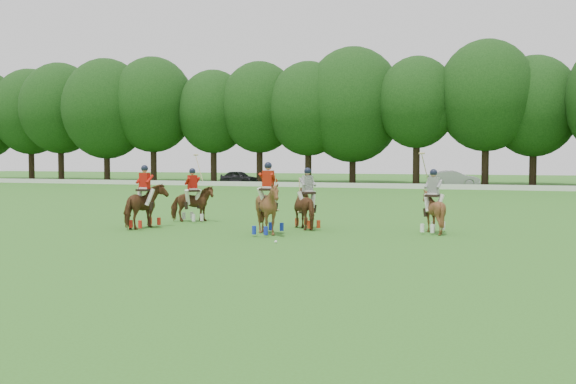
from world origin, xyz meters
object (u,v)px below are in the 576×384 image
(polo_ball, at_px, (276,242))
(polo_stripe_b, at_px, (433,210))
(car_left, at_px, (239,177))
(polo_red_b, at_px, (193,203))
(polo_red_c, at_px, (268,208))
(car_mid, at_px, (454,179))
(polo_stripe_a, at_px, (308,207))
(polo_red_a, at_px, (145,206))

(polo_ball, bearing_deg, polo_stripe_b, 45.26)
(polo_ball, bearing_deg, car_left, 114.84)
(car_left, xyz_separation_m, polo_red_b, (13.76, -36.53, 0.09))
(polo_red_b, relative_size, polo_stripe_b, 0.99)
(polo_red_c, bearing_deg, polo_red_b, 145.01)
(car_mid, relative_size, polo_stripe_a, 2.03)
(polo_red_c, bearing_deg, polo_stripe_b, 24.21)
(car_mid, bearing_deg, polo_red_a, 158.09)
(polo_red_a, distance_m, polo_stripe_b, 10.49)
(polo_red_a, relative_size, polo_stripe_b, 0.85)
(car_mid, relative_size, polo_ball, 50.87)
(polo_stripe_b, bearing_deg, polo_red_c, -155.79)
(car_left, height_order, polo_red_a, polo_red_a)
(car_mid, height_order, polo_stripe_a, polo_stripe_a)
(polo_red_b, xyz_separation_m, polo_stripe_a, (5.23, -0.93, 0.03))
(car_left, distance_m, polo_red_c, 43.71)
(polo_red_a, height_order, polo_red_b, polo_red_b)
(polo_ball, bearing_deg, polo_red_a, 158.94)
(polo_stripe_a, height_order, polo_ball, polo_stripe_a)
(polo_red_b, bearing_deg, car_mid, 78.41)
(polo_red_b, bearing_deg, car_left, 110.65)
(polo_red_c, height_order, polo_stripe_a, polo_red_c)
(polo_stripe_a, distance_m, polo_stripe_b, 4.55)
(polo_stripe_b, bearing_deg, car_mid, 93.51)
(polo_red_b, bearing_deg, polo_stripe_b, -4.71)
(polo_red_a, distance_m, polo_red_c, 5.06)
(polo_red_b, height_order, polo_stripe_b, polo_stripe_b)
(polo_red_a, distance_m, polo_red_b, 2.84)
(car_left, xyz_separation_m, polo_red_c, (18.29, -39.70, 0.23))
(car_left, xyz_separation_m, polo_red_a, (13.24, -39.32, 0.17))
(polo_stripe_a, bearing_deg, car_mid, 86.54)
(polo_red_a, relative_size, polo_ball, 26.18)
(polo_red_a, distance_m, polo_stripe_a, 6.05)
(car_left, height_order, car_mid, car_mid)
(car_mid, distance_m, polo_stripe_b, 37.41)
(car_left, relative_size, polo_red_c, 1.62)
(polo_red_b, distance_m, polo_ball, 7.56)
(car_left, distance_m, car_mid, 21.26)
(car_left, relative_size, polo_red_b, 1.46)
(car_mid, bearing_deg, car_left, 79.62)
(polo_red_a, xyz_separation_m, polo_red_b, (0.52, 2.79, -0.08))
(car_mid, xyz_separation_m, polo_red_a, (-8.01, -39.32, 0.10))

